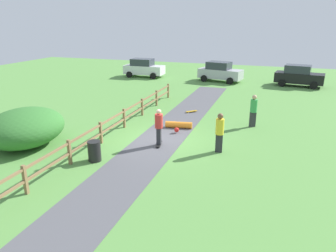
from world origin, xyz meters
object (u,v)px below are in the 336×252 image
Objects in this scene: skateboard_loose at (192,111)px; bystander_yellow at (220,131)px; parked_car_white at (144,68)px; bush_large at (25,128)px; skater_riding at (159,125)px; parked_car_silver at (220,72)px; parked_car_black at (299,76)px; skater_fallen at (179,125)px; bystander_green at (253,109)px; trash_bin at (94,151)px.

bystander_yellow is at bearing -64.22° from skateboard_loose.
bush_large is at bearing -83.52° from parked_car_white.
skater_riding is 0.43× the size of parked_car_white.
skater_riding is 17.90m from parked_car_silver.
skater_fallen is at bearing -114.39° from parked_car_black.
bystander_green is at bearing 74.92° from bystander_yellow.
bush_large reaches higher than skater_fallen.
parked_car_white reaches higher than bystander_yellow.
bystander_yellow is (9.02, 2.20, 0.13)m from bush_large.
parked_car_silver is 8.14m from parked_car_white.
bystander_yellow reaches higher than trash_bin.
parked_car_silver is (1.79, 20.42, 0.51)m from trash_bin.
parked_car_silver is 1.01× the size of parked_car_black.
skateboard_loose is (2.03, 8.70, -0.36)m from trash_bin.
trash_bin is 0.49× the size of skater_riding.
parked_car_silver is 1.06× the size of parked_car_white.
skateboard_loose is at bearing -120.85° from parked_car_black.
skater_fallen is at bearing 67.64° from trash_bin.
parked_car_black is at bearing 59.15° from skateboard_loose.
skater_fallen is at bearing -88.51° from parked_car_silver.
parked_car_silver is at bearing 100.04° from bystander_yellow.
bush_large is 2.23× the size of skater_riding.
parked_car_black is at bearing 56.57° from bush_large.
bystander_yellow is at bearing -79.96° from parked_car_silver.
bystander_yellow reaches higher than bystander_green.
parked_car_white is (-8.14, -0.01, 0.00)m from parked_car_silver.
skater_riding is at bearing -90.01° from skateboard_loose.
bystander_yellow is (2.89, 0.19, -0.00)m from skater_riding.
bush_large is 12.06m from bystander_green.
skateboard_loose is 4.48m from bystander_green.
bystander_yellow is at bearing -57.48° from parked_car_white.
parked_car_silver reaches higher than skater_fallen.
parked_car_white is (-8.39, 11.72, 0.87)m from skateboard_loose.
trash_bin is 0.21× the size of parked_car_white.
trash_bin is at bearing -113.87° from parked_car_black.
skater_fallen is 2.14× the size of skateboard_loose.
skater_riding reaches higher than bush_large.
parked_car_white reaches higher than skater_fallen.
skateboard_loose is 0.16× the size of parked_car_silver.
parked_car_white is (-2.26, 19.89, 0.05)m from bush_large.
skater_riding is (2.03, 2.53, 0.59)m from trash_bin.
skater_riding is 0.41× the size of parked_car_silver.
bystander_green is (10.17, 6.48, 0.13)m from bush_large.
bystander_green is at bearing -102.45° from parked_car_black.
skater_riding is at bearing -93.00° from skater_fallen.
skater_riding is 6.03m from bystander_green.
parked_car_silver is at bearing 179.97° from parked_car_black.
bystander_green reaches higher than skater_riding.
skater_fallen is 3.85m from bystander_yellow.
skateboard_loose is at bearing 157.24° from bystander_green.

